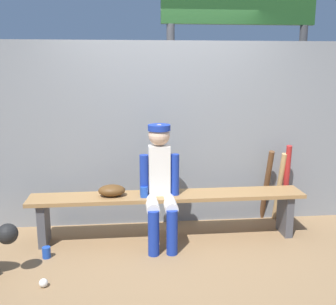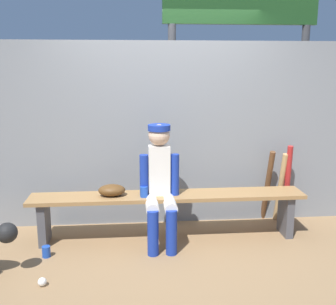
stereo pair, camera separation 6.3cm
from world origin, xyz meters
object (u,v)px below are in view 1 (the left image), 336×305
Objects in this scene: scoreboard at (243,13)px; player_seated at (160,181)px; bat_wood_tan at (279,187)px; dugout_bench at (168,203)px; baseball at (43,283)px; bat_aluminum_red at (286,184)px; cup_on_bench at (144,192)px; cup_on_ground at (46,252)px; bat_wood_dark at (266,185)px; baseball_glove at (112,190)px.

player_seated is at bearing -133.06° from scoreboard.
player_seated is 1.46× the size of bat_wood_tan.
dugout_bench is 39.08× the size of baseball.
bat_aluminum_red reaches higher than baseball.
cup_on_ground is at bearing -164.57° from cup_on_bench.
bat_wood_dark reaches higher than bat_wood_tan.
player_seated is 0.21m from cup_on_bench.
player_seated reaches higher than cup_on_ground.
baseball_glove is 2.77m from scoreboard.
bat_wood_dark reaches higher than cup_on_ground.
bat_wood_tan is (1.45, 0.48, -0.26)m from player_seated.
baseball is at bearing -153.64° from bat_wood_tan.
cup_on_ground is at bearing -164.69° from dugout_bench.
baseball is 0.67× the size of cup_on_ground.
cup_on_ground is 1.00× the size of cup_on_bench.
bat_wood_tan is 0.91× the size of bat_aluminum_red.
bat_wood_dark reaches higher than baseball_glove.
bat_wood_dark reaches higher than dugout_bench.
scoreboard reaches higher than baseball.
bat_wood_tan is at bearing -68.67° from scoreboard.
scoreboard reaches higher than bat_wood_dark.
scoreboard is at bearing 111.33° from bat_wood_tan.
player_seated is 1.55m from bat_wood_tan.
player_seated is at bearing -161.72° from bat_wood_tan.
player_seated is 1.42m from bat_wood_dark.
bat_aluminum_red reaches higher than baseball_glove.
baseball is (-2.57, -1.20, -0.43)m from bat_aluminum_red.
player_seated is at bearing 11.05° from cup_on_ground.
baseball is 0.02× the size of scoreboard.
bat_aluminum_red is 8.50× the size of cup_on_ground.
player_seated is at bearing -128.67° from dugout_bench.
scoreboard is (2.28, 1.46, 2.42)m from cup_on_ground.
baseball_glove is 0.87m from cup_on_ground.
cup_on_ground is (-2.58, -0.70, -0.37)m from bat_wood_tan.
cup_on_bench is (0.33, -0.07, -0.00)m from baseball_glove.
dugout_bench is at bearing 14.82° from cup_on_bench.
cup_on_ground is (-1.22, -0.33, -0.34)m from dugout_bench.
player_seated is 1.40× the size of bat_wood_dark.
scoreboard reaches higher than bat_wood_tan.
bat_wood_tan is 2.82m from baseball.
cup_on_bench is (-1.68, -0.39, 0.08)m from bat_aluminum_red.
scoreboard is (1.16, 1.24, 1.79)m from player_seated.
bat_aluminum_red is (2.01, 0.32, -0.09)m from baseball_glove.
bat_aluminum_red is 12.64× the size of baseball.
baseball is (-1.05, -0.76, -0.64)m from player_seated.
dugout_bench reaches higher than baseball.
dugout_bench is at bearing -133.47° from scoreboard.
baseball_glove is 0.30× the size of bat_aluminum_red.
scoreboard is at bearing 114.02° from bat_aluminum_red.
cup_on_ground is 1.12m from cup_on_bench.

